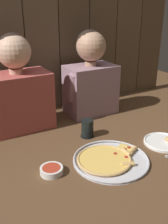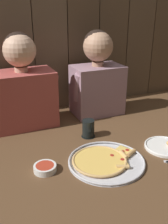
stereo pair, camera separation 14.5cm
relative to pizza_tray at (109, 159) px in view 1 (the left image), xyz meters
name	(u,v)px [view 1 (the left image)]	position (x,y,z in m)	size (l,w,h in m)	color
ground_plane	(92,148)	(-0.01, 0.15, -0.01)	(3.20, 3.20, 0.00)	brown
pizza_tray	(109,159)	(0.00, 0.00, 0.00)	(0.38, 0.38, 0.03)	silver
dinner_plate	(163,142)	(0.37, -0.01, 0.00)	(0.22, 0.22, 0.03)	white
drinking_glass	(87,128)	(0.04, 0.28, 0.04)	(0.08, 0.08, 0.11)	black
dipping_bowl	(52,170)	(-0.29, 0.05, 0.01)	(0.11, 0.11, 0.03)	white
diner_left	(18,88)	(-0.27, 0.59, 0.26)	(0.42, 0.24, 0.59)	#AD4C47
diner_right	(91,75)	(0.25, 0.59, 0.27)	(0.38, 0.23, 0.58)	gray
wooden_backdrop_wall	(40,10)	(-0.01, 0.82, 0.69)	(2.19, 0.03, 1.39)	brown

